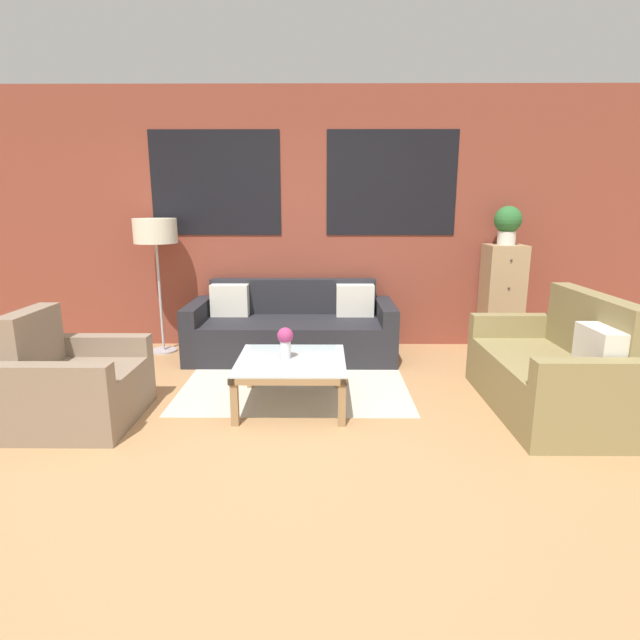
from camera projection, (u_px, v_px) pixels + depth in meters
The scene contains 11 objects.
ground_plane at pixel (292, 438), 3.45m from camera, with size 16.00×16.00×0.00m, color #AD7F51.
wall_back_brick at pixel (304, 220), 5.51m from camera, with size 8.40×0.09×2.80m.
rug at pixel (296, 379), 4.61m from camera, with size 1.98×1.73×0.00m.
couch_dark at pixel (292, 330), 5.29m from camera, with size 2.13×0.88×0.78m.
settee_vintage at pixel (554, 373), 3.84m from camera, with size 0.80×1.49×0.92m.
armchair_corner at pixel (75, 385), 3.66m from camera, with size 0.80×0.88×0.84m.
coffee_table at pixel (291, 366), 3.95m from camera, with size 0.85×0.85×0.38m.
floor_lamp at pixel (156, 236), 5.21m from camera, with size 0.45×0.45×1.44m.
drawer_cabinet at pixel (501, 298), 5.42m from camera, with size 0.40×0.39×1.16m.
potted_plant at pixel (508, 223), 5.24m from camera, with size 0.28×0.28×0.40m.
flower_vase at pixel (285, 340), 3.93m from camera, with size 0.13×0.13×0.25m.
Camera 1 is at (0.22, -3.17, 1.57)m, focal length 28.00 mm.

